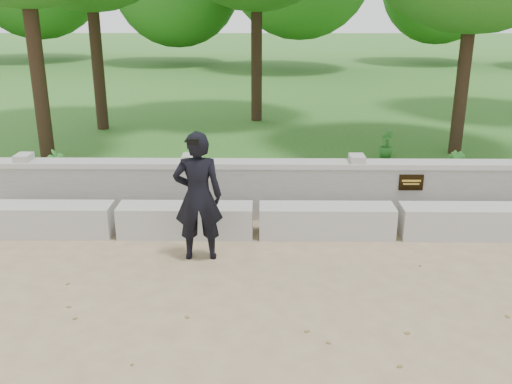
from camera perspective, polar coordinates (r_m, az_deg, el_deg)
ground at (r=6.75m, az=17.34°, el=-10.59°), size 80.00×80.00×0.00m
lawn at (r=19.95m, az=6.25°, el=9.85°), size 40.00×22.00×0.25m
concrete_bench at (r=8.31m, az=13.93°, el=-2.84°), size 11.90×0.45×0.45m
parapet_wall at (r=8.87m, az=13.08°, el=0.26°), size 12.50×0.35×0.90m
man_main at (r=7.23m, az=-5.82°, el=-0.43°), size 0.64×0.58×1.69m
shrub_a at (r=9.89m, az=-19.18°, el=2.22°), size 0.36×0.40×0.63m
shrub_b at (r=9.87m, az=19.31°, el=2.08°), size 0.39×0.42×0.60m
shrub_d at (r=11.43m, az=12.89°, el=4.66°), size 0.35×0.37×0.51m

